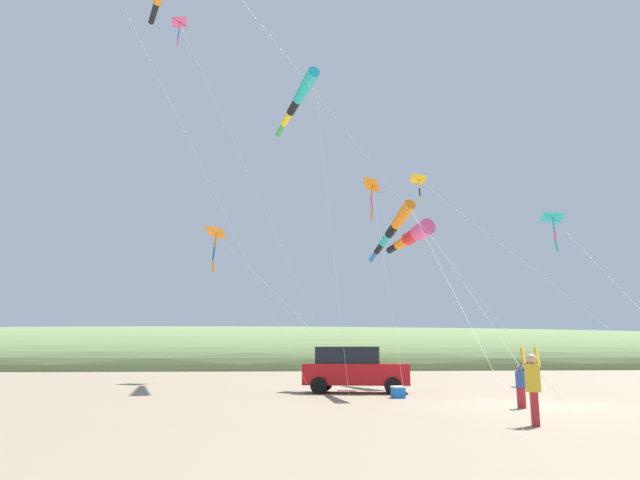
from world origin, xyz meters
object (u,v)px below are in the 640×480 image
kite_delta_blue_topmost (373,186)px  kite_windsock_purple_drifting (413,236)px  kite_delta_long_streamer_left (554,218)px  kite_delta_green_low_center (217,233)px  person_bystander_far (521,382)px  parked_car (355,369)px  cooler_box (398,392)px  kite_delta_yellow_midlevel (420,180)px  kite_windsock_rainbow_low_near (299,97)px  kite_windsock_checkered_midright (395,227)px  person_adult_flyer (533,382)px  kite_delta_small_distant (181,24)px

kite_delta_blue_topmost → kite_windsock_purple_drifting: 3.61m
kite_delta_long_streamer_left → kite_delta_green_low_center: (-5.44, -19.35, -0.22)m
person_bystander_far → kite_windsock_purple_drifting: kite_windsock_purple_drifting is taller
parked_car → kite_windsock_purple_drifting: size_ratio=0.30×
kite_delta_blue_topmost → kite_delta_green_low_center: bearing=-132.5°
kite_windsock_purple_drifting → kite_delta_green_low_center: bearing=-120.5°
cooler_box → person_bystander_far: bearing=28.4°
kite_delta_long_streamer_left → kite_delta_blue_topmost: bearing=-78.8°
kite_delta_yellow_midlevel → kite_windsock_rainbow_low_near: kite_windsock_rainbow_low_near is taller
cooler_box → person_bystander_far: size_ratio=0.46×
cooler_box → kite_windsock_checkered_midright: kite_windsock_checkered_midright is taller
person_adult_flyer → kite_delta_yellow_midlevel: (-17.10, 2.91, 9.97)m
kite_windsock_checkered_midright → kite_delta_green_low_center: size_ratio=1.31×
kite_windsock_rainbow_low_near → kite_delta_long_streamer_left: (1.51, 14.58, -7.34)m
kite_delta_yellow_midlevel → kite_delta_small_distant: size_ratio=0.63×
kite_delta_yellow_midlevel → kite_windsock_checkered_midright: kite_delta_yellow_midlevel is taller
person_bystander_far → kite_delta_blue_topmost: bearing=-172.1°
kite_windsock_rainbow_low_near → kite_delta_yellow_midlevel: bearing=68.5°
kite_delta_yellow_midlevel → kite_delta_blue_topmost: bearing=-68.0°
kite_delta_yellow_midlevel → kite_delta_green_low_center: (-6.46, -11.21, -1.86)m
kite_delta_blue_topmost → kite_delta_small_distant: kite_delta_small_distant is taller
kite_windsock_rainbow_low_near → kite_delta_long_streamer_left: bearing=84.1°
kite_windsock_purple_drifting → kite_windsock_rainbow_low_near: kite_windsock_rainbow_low_near is taller
kite_windsock_checkered_midright → kite_windsock_purple_drifting: kite_windsock_purple_drifting is taller
person_adult_flyer → kite_delta_long_streamer_left: kite_delta_long_streamer_left is taller
parked_car → kite_delta_green_low_center: (-11.82, -6.48, 8.08)m
kite_delta_yellow_midlevel → kite_delta_blue_topmost: kite_delta_yellow_midlevel is taller
cooler_box → kite_delta_long_streamer_left: 17.65m
person_bystander_far → kite_windsock_checkered_midright: (-6.68, -1.89, 6.07)m
kite_delta_long_streamer_left → kite_windsock_rainbow_low_near: bearing=-95.9°
kite_windsock_rainbow_low_near → kite_delta_green_low_center: bearing=-129.5°
person_bystander_far → kite_windsock_checkered_midright: size_ratio=0.09×
kite_delta_small_distant → kite_delta_long_streamer_left: size_ratio=1.37×
person_bystander_far → person_adult_flyer: bearing=-22.3°
parked_car → kite_windsock_purple_drifting: kite_windsock_purple_drifting is taller
kite_windsock_checkered_midright → kite_delta_yellow_midlevel: bearing=153.7°
cooler_box → kite_delta_yellow_midlevel: 14.10m
kite_delta_yellow_midlevel → kite_windsock_checkered_midright: 8.16m
person_bystander_far → cooler_box: bearing=-151.6°
kite_delta_blue_topmost → kite_windsock_checkered_midright: size_ratio=0.68×
kite_windsock_checkered_midright → kite_delta_small_distant: bearing=-124.2°
kite_delta_long_streamer_left → kite_windsock_checkered_midright: bearing=-56.9°
kite_windsock_purple_drifting → kite_delta_small_distant: 17.45m
kite_windsock_rainbow_low_near → person_bystander_far: bearing=18.5°
person_adult_flyer → kite_delta_long_streamer_left: 22.80m
parked_car → cooler_box: (3.08, 1.02, -0.74)m
person_bystander_far → kite_delta_small_distant: 26.20m
cooler_box → kite_delta_green_low_center: bearing=-153.3°
person_adult_flyer → kite_delta_small_distant: kite_delta_small_distant is taller
cooler_box → kite_windsock_purple_drifting: kite_windsock_purple_drifting is taller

